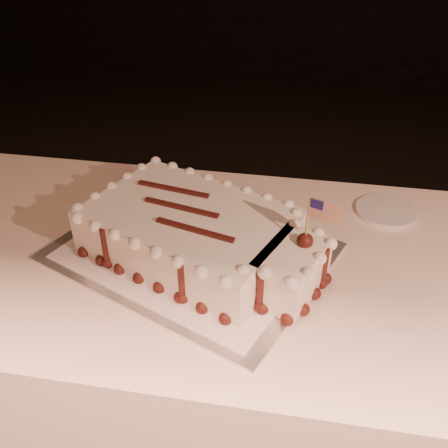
% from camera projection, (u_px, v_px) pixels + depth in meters
% --- Properties ---
extents(room_shell, '(6.10, 8.10, 2.90)m').
position_uv_depth(room_shell, '(284.00, 59.00, 0.30)').
color(room_shell, black).
rests_on(room_shell, ground).
extents(banquet_table, '(2.40, 0.80, 0.75)m').
position_uv_depth(banquet_table, '(274.00, 367.00, 1.38)').
color(banquet_table, '#FFDBC5').
rests_on(banquet_table, ground).
extents(cake_board, '(0.74, 0.66, 0.01)m').
position_uv_depth(cake_board, '(191.00, 252.00, 1.19)').
color(cake_board, silver).
rests_on(cake_board, banquet_table).
extents(doily, '(0.66, 0.59, 0.00)m').
position_uv_depth(doily, '(191.00, 250.00, 1.19)').
color(doily, white).
rests_on(doily, cake_board).
extents(sheet_cake, '(0.60, 0.47, 0.23)m').
position_uv_depth(sheet_cake, '(201.00, 236.00, 1.14)').
color(sheet_cake, white).
rests_on(sheet_cake, doily).
extents(side_plate, '(0.16, 0.16, 0.01)m').
position_uv_depth(side_plate, '(386.00, 211.00, 1.33)').
color(side_plate, silver).
rests_on(side_plate, banquet_table).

